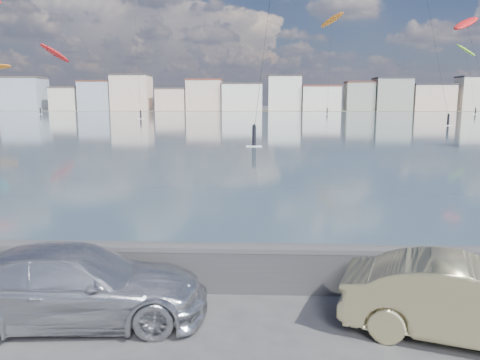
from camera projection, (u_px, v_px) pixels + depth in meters
The scene contains 11 objects.
ground at pixel (166, 359), 7.39m from camera, with size 700.00×700.00×0.00m, color #333335.
bay_water at pixel (254, 120), 97.51m from camera, with size 500.00×177.00×0.00m, color #3B4F60.
far_shore_strip at pixel (257, 110), 204.36m from camera, with size 500.00×60.00×0.00m, color #4C473D.
seawall at pixel (190, 265), 9.95m from camera, with size 400.00×0.36×1.08m.
far_buildings at pixel (260, 96), 189.51m from camera, with size 240.79×13.26×14.60m.
car_silver at pixel (77, 285), 8.59m from camera, with size 1.95×4.80×1.39m, color silver.
car_champagne at pixel (468, 301), 7.89m from camera, with size 1.45×4.16×1.37m, color tan.
kitesurfer_5 at pixel (332, 21), 149.09m from camera, with size 8.09×18.27×31.96m.
kitesurfer_8 at pixel (466, 24), 81.94m from camera, with size 8.62×14.44×19.55m.
kitesurfer_11 at pixel (466, 51), 142.04m from camera, with size 5.56×12.43×21.80m.
kitesurfer_14 at pixel (55, 54), 144.02m from camera, with size 8.80×11.61×21.78m.
Camera 1 is at (1.47, -6.75, 4.03)m, focal length 35.00 mm.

